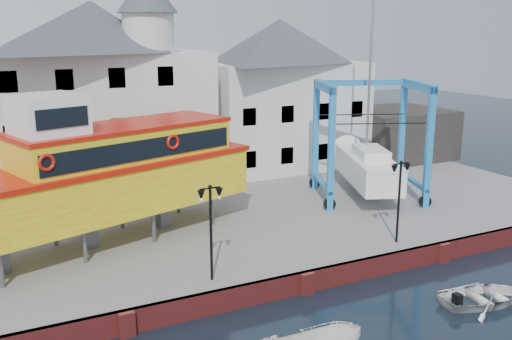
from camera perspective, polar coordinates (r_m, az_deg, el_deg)
name	(u,v)px	position (r m, az deg, el deg)	size (l,w,h in m)	color
ground	(306,294)	(25.93, 5.05, -12.20)	(140.00, 140.00, 0.00)	#17242B
hardstanding	(212,214)	(34.89, -4.42, -4.36)	(44.00, 22.00, 1.00)	slate
quay_wall	(305,282)	(25.80, 4.95, -11.12)	(44.00, 0.47, 1.00)	maroon
building_white_main	(99,93)	(39.10, -15.46, 7.42)	(14.00, 8.30, 14.00)	silver
building_white_right	(279,94)	(44.52, 2.34, 7.65)	(12.00, 8.00, 11.20)	silver
shed_dark	(395,133)	(49.05, 13.76, 3.59)	(8.00, 7.00, 4.00)	black
lamp_post_left	(211,209)	(23.69, -4.57, -3.87)	(1.12, 0.32, 4.20)	black
lamp_post_right	(400,181)	(28.78, 14.21, -1.06)	(1.12, 0.32, 4.20)	black
tour_boat	(87,177)	(28.23, -16.57, -0.63)	(17.92, 9.28, 7.62)	#59595E
travel_lift	(364,158)	(37.29, 10.79, 1.14)	(7.95, 9.51, 14.03)	#1475BD
motorboat_b	(484,303)	(26.90, 21.83, -12.20)	(2.88, 4.03, 0.83)	white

